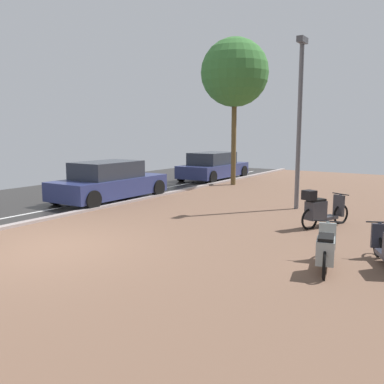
{
  "coord_description": "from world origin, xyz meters",
  "views": [
    {
      "loc": [
        7.32,
        -5.52,
        2.48
      ],
      "look_at": [
        2.46,
        1.89,
        1.18
      ],
      "focal_mm": 39.19,
      "sensor_mm": 36.0,
      "label": 1
    }
  ],
  "objects_px": {
    "parked_car_far": "(213,167)",
    "street_tree": "(235,73)",
    "scooter_near": "(321,210)",
    "scooter_far": "(326,250)",
    "parked_car_near": "(109,182)",
    "lamp_post": "(300,115)"
  },
  "relations": [
    {
      "from": "scooter_near",
      "to": "parked_car_near",
      "type": "xyz_separation_m",
      "value": [
        -7.59,
        0.12,
        0.19
      ]
    },
    {
      "from": "scooter_far",
      "to": "parked_car_near",
      "type": "distance_m",
      "value": 9.32
    },
    {
      "from": "street_tree",
      "to": "scooter_far",
      "type": "bearing_deg",
      "value": -54.42
    },
    {
      "from": "lamp_post",
      "to": "street_tree",
      "type": "xyz_separation_m",
      "value": [
        -4.5,
        4.23,
        2.06
      ]
    },
    {
      "from": "scooter_near",
      "to": "parked_car_near",
      "type": "bearing_deg",
      "value": 179.06
    },
    {
      "from": "scooter_near",
      "to": "parked_car_far",
      "type": "distance_m",
      "value": 10.97
    },
    {
      "from": "scooter_near",
      "to": "lamp_post",
      "type": "xyz_separation_m",
      "value": [
        -1.41,
        2.2,
        2.5
      ]
    },
    {
      "from": "scooter_far",
      "to": "parked_car_far",
      "type": "height_order",
      "value": "parked_car_far"
    },
    {
      "from": "parked_car_far",
      "to": "street_tree",
      "type": "distance_m",
      "value": 4.93
    },
    {
      "from": "lamp_post",
      "to": "street_tree",
      "type": "bearing_deg",
      "value": 136.74
    },
    {
      "from": "street_tree",
      "to": "scooter_near",
      "type": "bearing_deg",
      "value": -47.44
    },
    {
      "from": "scooter_near",
      "to": "scooter_far",
      "type": "bearing_deg",
      "value": -72.17
    },
    {
      "from": "parked_car_far",
      "to": "lamp_post",
      "type": "bearing_deg",
      "value": -41.25
    },
    {
      "from": "scooter_far",
      "to": "street_tree",
      "type": "distance_m",
      "value": 12.84
    },
    {
      "from": "parked_car_far",
      "to": "street_tree",
      "type": "relative_size",
      "value": 0.66
    },
    {
      "from": "scooter_far",
      "to": "parked_car_near",
      "type": "relative_size",
      "value": 0.38
    },
    {
      "from": "parked_car_far",
      "to": "scooter_far",
      "type": "bearing_deg",
      "value": -51.47
    },
    {
      "from": "scooter_near",
      "to": "lamp_post",
      "type": "height_order",
      "value": "lamp_post"
    },
    {
      "from": "parked_car_far",
      "to": "lamp_post",
      "type": "relative_size",
      "value": 0.82
    },
    {
      "from": "parked_car_near",
      "to": "street_tree",
      "type": "height_order",
      "value": "street_tree"
    },
    {
      "from": "scooter_far",
      "to": "street_tree",
      "type": "relative_size",
      "value": 0.26
    },
    {
      "from": "scooter_near",
      "to": "scooter_far",
      "type": "xyz_separation_m",
      "value": [
        1.07,
        -3.31,
        -0.09
      ]
    }
  ]
}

